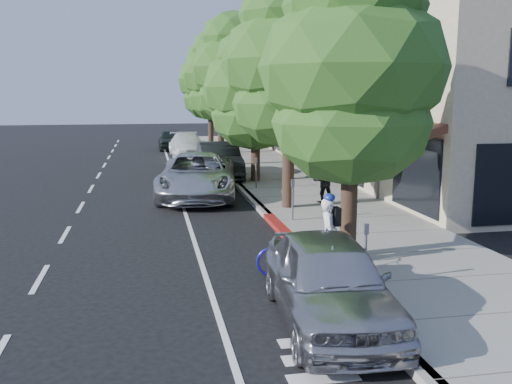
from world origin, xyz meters
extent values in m
plane|color=black|center=(0.00, 0.00, 0.00)|extent=(120.00, 120.00, 0.00)
cube|color=gray|center=(2.30, 8.00, 0.07)|extent=(4.60, 56.00, 0.15)
cube|color=#9E998E|center=(0.00, 8.00, 0.07)|extent=(0.30, 56.00, 0.15)
cube|color=maroon|center=(0.00, 1.00, 0.07)|extent=(0.32, 4.00, 0.15)
cube|color=beige|center=(9.60, 18.00, 3.50)|extent=(10.00, 36.00, 7.00)
cylinder|color=black|center=(0.90, -2.00, 1.30)|extent=(0.40, 0.40, 2.61)
ellipsoid|color=#254F17|center=(0.90, -2.00, 3.35)|extent=(3.75, 3.75, 3.00)
ellipsoid|color=#254F17|center=(0.90, -2.00, 4.62)|extent=(4.41, 4.41, 3.53)
ellipsoid|color=#254F17|center=(0.90, -2.00, 5.96)|extent=(3.31, 3.31, 2.65)
cylinder|color=black|center=(0.90, 4.00, 1.43)|extent=(0.40, 0.40, 2.86)
ellipsoid|color=#254F17|center=(0.90, 4.00, 3.68)|extent=(3.84, 3.84, 3.07)
ellipsoid|color=#254F17|center=(0.90, 4.00, 5.07)|extent=(4.52, 4.52, 3.62)
ellipsoid|color=#254F17|center=(0.90, 4.00, 6.54)|extent=(3.39, 3.39, 2.71)
cylinder|color=black|center=(0.90, 10.00, 1.20)|extent=(0.40, 0.40, 2.40)
ellipsoid|color=#254F17|center=(0.90, 10.00, 3.09)|extent=(3.97, 3.97, 3.18)
ellipsoid|color=#254F17|center=(0.90, 10.00, 4.25)|extent=(4.67, 4.67, 3.74)
ellipsoid|color=#254F17|center=(0.90, 10.00, 5.49)|extent=(3.50, 3.50, 2.80)
cylinder|color=black|center=(0.90, 16.00, 1.51)|extent=(0.40, 0.40, 3.01)
ellipsoid|color=#254F17|center=(0.90, 16.00, 3.87)|extent=(3.99, 3.99, 3.19)
ellipsoid|color=#254F17|center=(0.90, 16.00, 5.33)|extent=(4.69, 4.69, 3.75)
ellipsoid|color=#254F17|center=(0.90, 16.00, 6.88)|extent=(3.52, 3.52, 2.81)
cylinder|color=black|center=(0.90, 22.00, 1.46)|extent=(0.40, 0.40, 2.92)
ellipsoid|color=#254F17|center=(0.90, 22.00, 3.76)|extent=(4.16, 4.16, 3.33)
ellipsoid|color=#254F17|center=(0.90, 22.00, 5.17)|extent=(4.90, 4.90, 3.92)
ellipsoid|color=#254F17|center=(0.90, 22.00, 6.68)|extent=(3.67, 3.67, 2.94)
cylinder|color=black|center=(0.90, 28.00, 1.40)|extent=(0.40, 0.40, 2.80)
ellipsoid|color=#254F17|center=(0.90, 28.00, 3.60)|extent=(4.15, 4.15, 3.32)
ellipsoid|color=#254F17|center=(0.90, 28.00, 4.96)|extent=(4.88, 4.88, 3.90)
ellipsoid|color=#254F17|center=(0.90, 28.00, 6.40)|extent=(3.66, 3.66, 2.93)
imported|color=white|center=(0.25, -2.49, 0.83)|extent=(0.51, 0.67, 1.66)
imported|color=#19169A|center=(-0.51, -3.00, 0.53)|extent=(2.15, 1.19, 1.07)
imported|color=#BABBC0|center=(-1.93, 7.11, 0.86)|extent=(3.68, 6.52, 1.72)
imported|color=black|center=(-0.50, 11.83, 0.85)|extent=(1.89, 5.21, 1.71)
imported|color=white|center=(-1.36, 21.00, 0.74)|extent=(2.25, 5.19, 1.49)
imported|color=black|center=(-2.17, 26.21, 0.72)|extent=(1.73, 4.24, 1.44)
imported|color=#AEAEB3|center=(-0.72, -5.50, 0.79)|extent=(2.16, 4.74, 1.58)
imported|color=black|center=(2.32, 4.55, 0.92)|extent=(0.77, 0.62, 1.54)
camera|label=1|loc=(-3.77, -14.68, 4.06)|focal=40.00mm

